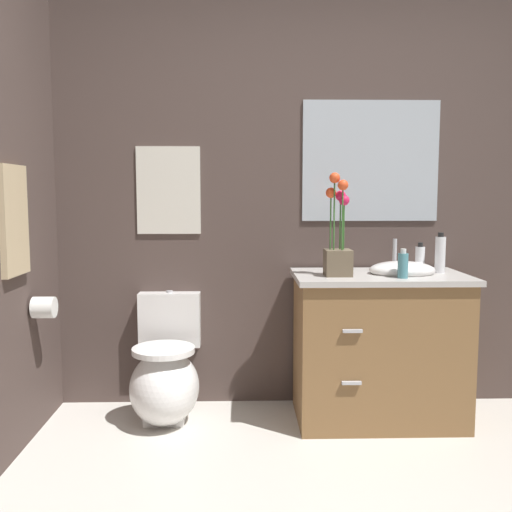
# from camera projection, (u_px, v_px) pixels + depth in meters

# --- Properties ---
(wall_back) EXTENTS (4.76, 0.05, 2.50)m
(wall_back) POSITION_uv_depth(u_px,v_px,m) (350.00, 195.00, 3.42)
(wall_back) COLOR #4C3D38
(wall_back) RESTS_ON ground_plane
(toilet) EXTENTS (0.38, 0.59, 0.69)m
(toilet) POSITION_uv_depth(u_px,v_px,m) (166.00, 377.00, 3.21)
(toilet) COLOR white
(toilet) RESTS_ON ground_plane
(vanity_cabinet) EXTENTS (0.94, 0.56, 1.00)m
(vanity_cabinet) POSITION_uv_depth(u_px,v_px,m) (379.00, 345.00, 3.19)
(vanity_cabinet) COLOR brown
(vanity_cabinet) RESTS_ON ground_plane
(flower_vase) EXTENTS (0.14, 0.14, 0.55)m
(flower_vase) POSITION_uv_depth(u_px,v_px,m) (338.00, 245.00, 3.07)
(flower_vase) COLOR brown
(flower_vase) RESTS_ON vanity_cabinet
(soap_bottle) EXTENTS (0.05, 0.05, 0.15)m
(soap_bottle) POSITION_uv_depth(u_px,v_px,m) (403.00, 265.00, 2.99)
(soap_bottle) COLOR teal
(soap_bottle) RESTS_ON vanity_cabinet
(lotion_bottle) EXTENTS (0.06, 0.06, 0.22)m
(lotion_bottle) POSITION_uv_depth(u_px,v_px,m) (440.00, 254.00, 3.18)
(lotion_bottle) COLOR white
(lotion_bottle) RESTS_ON vanity_cabinet
(hand_wash_bottle) EXTENTS (0.05, 0.05, 0.16)m
(hand_wash_bottle) POSITION_uv_depth(u_px,v_px,m) (420.00, 258.00, 3.24)
(hand_wash_bottle) COLOR white
(hand_wash_bottle) RESTS_ON vanity_cabinet
(wall_poster) EXTENTS (0.37, 0.01, 0.51)m
(wall_poster) POSITION_uv_depth(u_px,v_px,m) (169.00, 190.00, 3.36)
(wall_poster) COLOR silver
(wall_mirror) EXTENTS (0.80, 0.01, 0.70)m
(wall_mirror) POSITION_uv_depth(u_px,v_px,m) (371.00, 161.00, 3.37)
(wall_mirror) COLOR #B2BCC6
(hanging_towel) EXTENTS (0.03, 0.28, 0.52)m
(hanging_towel) POSITION_uv_depth(u_px,v_px,m) (14.00, 220.00, 2.71)
(hanging_towel) COLOR tan
(toilet_paper_roll) EXTENTS (0.11, 0.11, 0.11)m
(toilet_paper_roll) POSITION_uv_depth(u_px,v_px,m) (44.00, 307.00, 2.95)
(toilet_paper_roll) COLOR white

